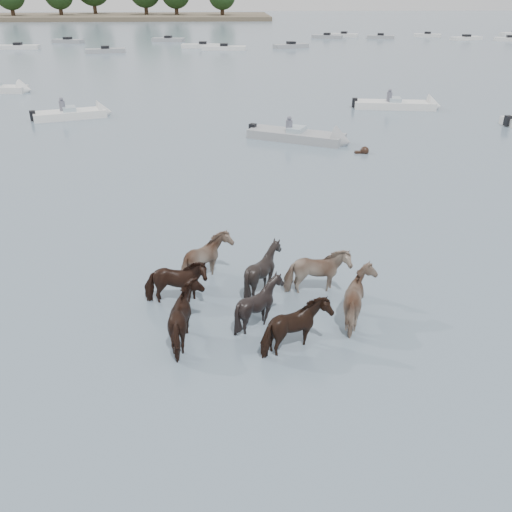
{
  "coord_description": "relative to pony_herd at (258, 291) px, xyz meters",
  "views": [
    {
      "loc": [
        -2.02,
        -10.05,
        7.56
      ],
      "look_at": [
        -1.3,
        2.93,
        1.1
      ],
      "focal_mm": 38.07,
      "sensor_mm": 36.0,
      "label": 1
    }
  ],
  "objects": [
    {
      "name": "ground",
      "position": [
        1.32,
        -1.96,
        -0.58
      ],
      "size": [
        400.0,
        400.0,
        0.0
      ],
      "primitive_type": "plane",
      "color": "slate",
      "rests_on": "ground"
    },
    {
      "name": "pony_herd",
      "position": [
        0.0,
        0.0,
        0.0
      ],
      "size": [
        6.28,
        5.14,
        1.49
      ],
      "color": "black",
      "rests_on": "ground"
    },
    {
      "name": "swimming_pony",
      "position": [
        6.24,
        14.63,
        -0.48
      ],
      "size": [
        0.72,
        0.44,
        0.44
      ],
      "color": "black",
      "rests_on": "ground"
    },
    {
      "name": "motorboat_a",
      "position": [
        -10.02,
        24.03,
        -0.35
      ],
      "size": [
        5.14,
        3.15,
        1.92
      ],
      "rotation": [
        0.0,
        0.0,
        0.34
      ],
      "color": "silver",
      "rests_on": "ground"
    },
    {
      "name": "motorboat_b",
      "position": [
        3.82,
        17.04,
        -0.35
      ],
      "size": [
        5.81,
        4.12,
        1.92
      ],
      "rotation": [
        0.0,
        0.0,
        -0.49
      ],
      "color": "gray",
      "rests_on": "ground"
    },
    {
      "name": "motorboat_c",
      "position": [
        11.78,
        25.63,
        -0.35
      ],
      "size": [
        6.16,
        2.5,
        1.92
      ],
      "rotation": [
        0.0,
        0.0,
        -0.16
      ],
      "color": "silver",
      "rests_on": "ground"
    },
    {
      "name": "motorboat_f",
      "position": [
        -18.34,
        33.84,
        -0.35
      ],
      "size": [
        5.59,
        2.0,
        1.92
      ],
      "rotation": [
        0.0,
        0.0,
        -0.08
      ],
      "color": "silver",
      "rests_on": "ground"
    },
    {
      "name": "distant_flotilla",
      "position": [
        1.69,
        76.04,
        -0.32
      ],
      "size": [
        104.56,
        26.92,
        0.93
      ],
      "color": "silver",
      "rests_on": "ground"
    }
  ]
}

